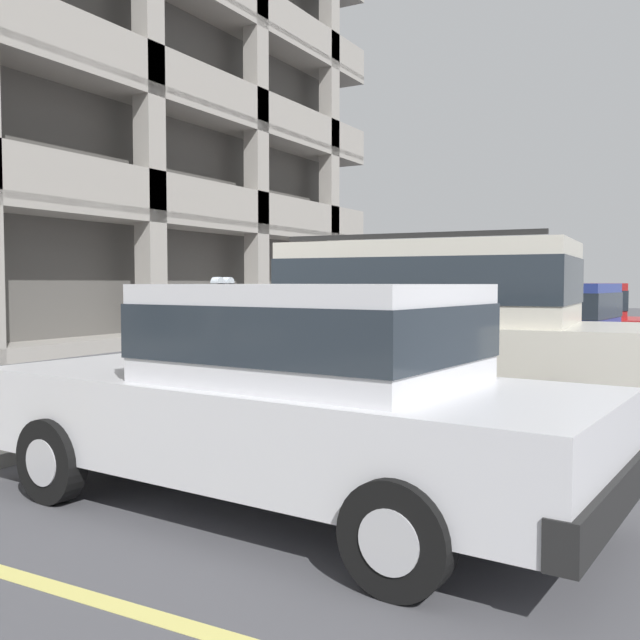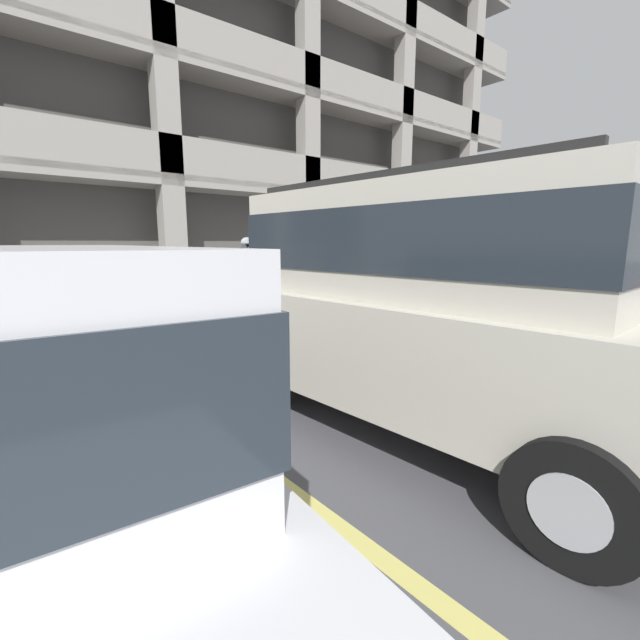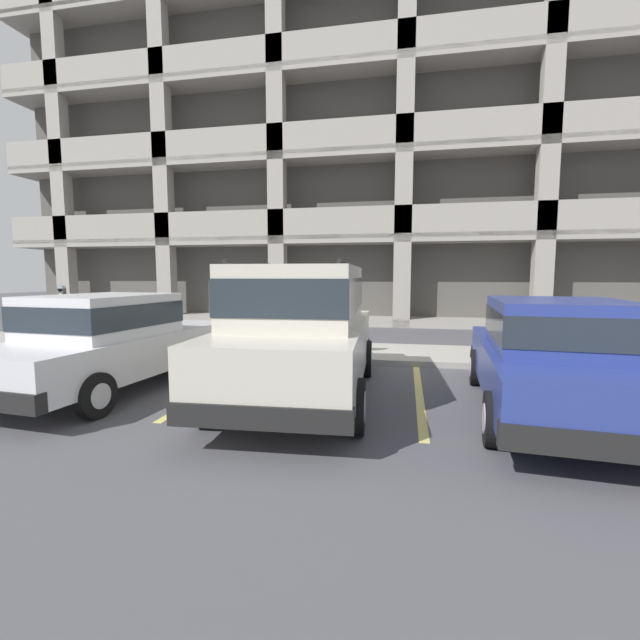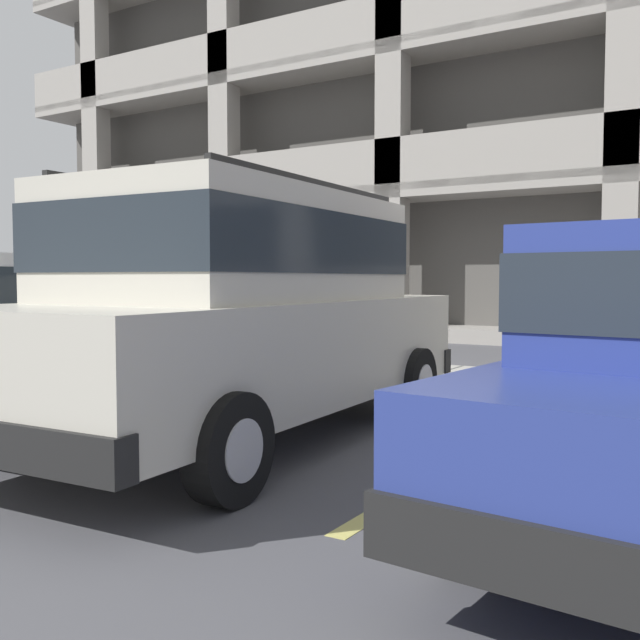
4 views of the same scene
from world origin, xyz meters
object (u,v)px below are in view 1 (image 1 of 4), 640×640
object	(u,v)px
dark_hatchback	(525,332)
parking_meter_near	(223,308)
red_sedan	(290,390)
blue_coupe	(560,321)
silver_suv	(427,326)

from	to	relation	value
dark_hatchback	parking_meter_near	size ratio (longest dim) A/B	3.08
dark_hatchback	parking_meter_near	bearing A→B (deg)	145.17
red_sedan	blue_coupe	world-z (taller)	same
silver_suv	dark_hatchback	size ratio (longest dim) A/B	1.06
dark_hatchback	parking_meter_near	distance (m)	4.55
blue_coupe	parking_meter_near	bearing A→B (deg)	152.36
red_sedan	parking_meter_near	bearing A→B (deg)	47.96
dark_hatchback	blue_coupe	xyz separation A→B (m)	(3.35, 0.12, 0.00)
red_sedan	parking_meter_near	world-z (taller)	parking_meter_near
red_sedan	dark_hatchback	world-z (taller)	same
blue_coupe	parking_meter_near	world-z (taller)	parking_meter_near
silver_suv	blue_coupe	world-z (taller)	silver_suv
dark_hatchback	blue_coupe	world-z (taller)	same
red_sedan	blue_coupe	bearing A→B (deg)	5.07
silver_suv	parking_meter_near	distance (m)	2.64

